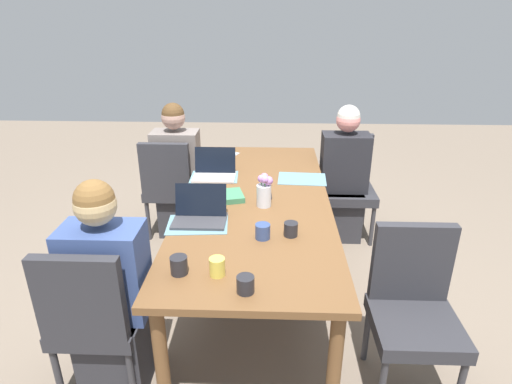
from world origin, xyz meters
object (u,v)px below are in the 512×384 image
chair_near_right_near (414,303)px  phone_silver (232,155)px  laptop_far_left_mid (215,172)px  laptop_far_left_near (200,214)px  chair_far_left_near (95,313)px  coffee_mug_centre_left (245,284)px  coffee_mug_near_right (179,265)px  person_far_left_near (111,300)px  coffee_mug_far_left (217,267)px  book_red_cover (232,196)px  dining_table (256,207)px  coffee_mug_centre_right (263,231)px  chair_far_left_mid (170,183)px  coffee_mug_near_left (291,229)px  person_near_left_far (343,181)px  phone_black (266,195)px  flower_vase (264,191)px  person_far_left_mid (178,177)px  chair_near_left_far (348,181)px

chair_near_right_near → phone_silver: 2.07m
laptop_far_left_mid → laptop_far_left_near: 0.74m
chair_far_left_near → coffee_mug_centre_left: 0.82m
chair_far_left_near → coffee_mug_near_right: (0.04, -0.44, 0.27)m
person_far_left_near → coffee_mug_far_left: 0.62m
laptop_far_left_mid → coffee_mug_centre_left: size_ratio=3.87×
chair_far_left_near → book_red_cover: (0.95, -0.62, 0.24)m
dining_table → coffee_mug_near_right: coffee_mug_near_right is taller
coffee_mug_near_right → coffee_mug_centre_right: coffee_mug_near_right is taller
coffee_mug_near_right → phone_silver: 1.84m
chair_far_left_mid → coffee_mug_centre_left: bearing=-156.9°
chair_far_left_near → coffee_mug_centre_right: (0.41, -0.84, 0.27)m
coffee_mug_near_left → laptop_far_left_near: bearing=73.3°
chair_far_left_near → person_near_left_far: (1.79, -1.51, 0.03)m
laptop_far_left_near → coffee_mug_near_left: size_ratio=3.95×
coffee_mug_far_left → phone_black: coffee_mug_far_left is taller
coffee_mug_far_left → chair_far_left_mid: bearing=20.5°
chair_far_left_near → coffee_mug_centre_left: (-0.09, -0.77, 0.26)m
coffee_mug_near_left → coffee_mug_centre_left: same height
chair_near_right_near → phone_black: 1.19m
dining_table → coffee_mug_near_right: bearing=159.4°
flower_vase → book_red_cover: size_ratio=1.13×
person_near_left_far → book_red_cover: bearing=133.4°
person_far_left_mid → flower_vase: person_far_left_mid is taller
dining_table → person_near_left_far: 1.12m
chair_far_left_near → chair_near_left_far: 2.44m
chair_far_left_near → laptop_far_left_near: bearing=-36.7°
chair_far_left_near → person_far_left_mid: size_ratio=0.75×
chair_near_left_far → book_red_cover: 1.35m
coffee_mug_far_left → person_far_left_near: bearing=86.2°
chair_near_right_near → coffee_mug_near_left: bearing=65.0°
chair_far_left_near → laptop_far_left_near: laptop_far_left_near is taller
phone_silver → laptop_far_left_mid: bearing=16.5°
chair_far_left_mid → coffee_mug_centre_left: size_ratio=10.89×
person_near_left_far → coffee_mug_far_left: person_near_left_far is taller
chair_near_left_far → phone_black: bearing=139.8°
coffee_mug_centre_right → laptop_far_left_near: bearing=62.7°
dining_table → laptop_far_left_mid: laptop_far_left_mid is taller
coffee_mug_centre_left → coffee_mug_near_right: bearing=67.5°
laptop_far_left_mid → phone_black: (-0.33, -0.40, -0.04)m
coffee_mug_centre_left → coffee_mug_centre_right: 0.51m
person_near_left_far → chair_far_left_near: bearing=139.8°
chair_far_left_mid → coffee_mug_far_left: bearing=-159.5°
chair_far_left_mid → chair_near_left_far: size_ratio=1.00×
coffee_mug_centre_left → book_red_cover: coffee_mug_centre_left is taller
flower_vase → coffee_mug_centre_left: flower_vase is taller
dining_table → coffee_mug_centre_left: bearing=179.5°
chair_far_left_mid → laptop_far_left_near: (-1.14, -0.47, 0.27)m
coffee_mug_far_left → chair_near_right_near: bearing=-83.8°
coffee_mug_near_right → chair_near_left_far: bearing=-31.9°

